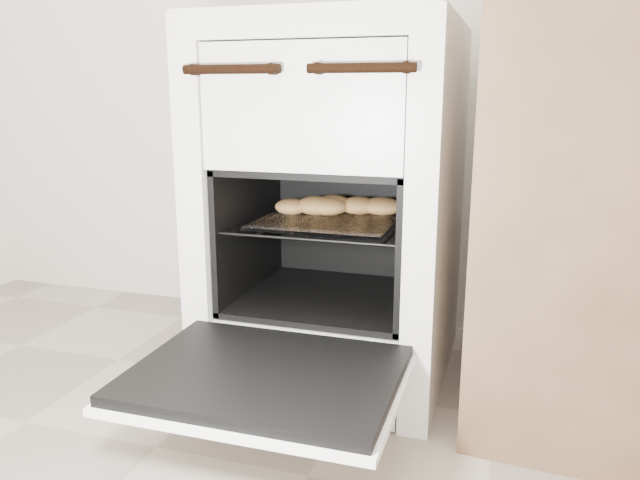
{
  "coord_description": "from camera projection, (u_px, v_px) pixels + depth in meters",
  "views": [
    {
      "loc": [
        0.34,
        -0.31,
        0.72
      ],
      "look_at": [
        -0.08,
        1.04,
        0.38
      ],
      "focal_mm": 35.0,
      "sensor_mm": 36.0,
      "label": 1
    }
  ],
  "objects": [
    {
      "name": "oven_rack",
      "position": [
        329.0,
        222.0,
        1.52
      ],
      "size": [
        0.42,
        0.4,
        0.01
      ],
      "color": "black",
      "rests_on": "stove"
    },
    {
      "name": "foil_sheet",
      "position": [
        327.0,
        221.0,
        1.5
      ],
      "size": [
        0.32,
        0.29,
        0.01
      ],
      "primitive_type": "cube",
      "color": "silver",
      "rests_on": "oven_rack"
    },
    {
      "name": "stove",
      "position": [
        337.0,
        209.0,
        1.58
      ],
      "size": [
        0.57,
        0.64,
        0.88
      ],
      "color": "white",
      "rests_on": "ground"
    },
    {
      "name": "baked_rolls",
      "position": [
        338.0,
        205.0,
        1.57
      ],
      "size": [
        0.33,
        0.18,
        0.05
      ],
      "color": "#B9804A",
      "rests_on": "foil_sheet"
    },
    {
      "name": "oven_door",
      "position": [
        266.0,
        378.0,
        1.18
      ],
      "size": [
        0.52,
        0.4,
        0.04
      ],
      "color": "black",
      "rests_on": "stove"
    }
  ]
}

